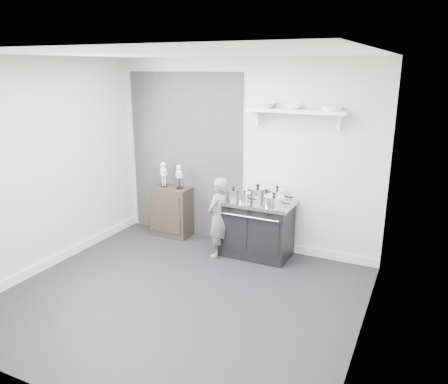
{
  "coord_description": "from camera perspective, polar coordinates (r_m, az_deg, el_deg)",
  "views": [
    {
      "loc": [
        2.43,
        -3.87,
        2.58
      ],
      "look_at": [
        0.11,
        0.95,
        1.03
      ],
      "focal_mm": 35.0,
      "sensor_mm": 36.0,
      "label": 1
    }
  ],
  "objects": [
    {
      "name": "ground",
      "position": [
        5.25,
        -5.73,
        -13.4
      ],
      "size": [
        4.0,
        4.0,
        0.0
      ],
      "primitive_type": "plane",
      "color": "black",
      "rests_on": "ground"
    },
    {
      "name": "room_shell",
      "position": [
        4.84,
        -6.26,
        4.81
      ],
      "size": [
        4.02,
        3.62,
        2.71
      ],
      "color": "#B5B5B3",
      "rests_on": "ground"
    },
    {
      "name": "wall_shelf",
      "position": [
        5.81,
        9.44,
        10.28
      ],
      "size": [
        1.3,
        0.26,
        0.24
      ],
      "color": "silver",
      "rests_on": "room_shell"
    },
    {
      "name": "stove",
      "position": [
        6.13,
        4.25,
        -4.69
      ],
      "size": [
        1.0,
        0.63,
        0.8
      ],
      "color": "black",
      "rests_on": "ground"
    },
    {
      "name": "side_cabinet",
      "position": [
        6.88,
        -6.81,
        -2.53
      ],
      "size": [
        0.6,
        0.35,
        0.78
      ],
      "primitive_type": "cube",
      "color": "black",
      "rests_on": "ground"
    },
    {
      "name": "child",
      "position": [
        6.03,
        -0.7,
        -3.35
      ],
      "size": [
        0.34,
        0.45,
        1.13
      ],
      "primitive_type": "imported",
      "rotation": [
        0.0,
        0.0,
        -1.74
      ],
      "color": "slate",
      "rests_on": "ground"
    },
    {
      "name": "pot_front_left",
      "position": [
        6.04,
        1.24,
        -0.26
      ],
      "size": [
        0.28,
        0.2,
        0.18
      ],
      "color": "silver",
      "rests_on": "stove"
    },
    {
      "name": "pot_back_left",
      "position": [
        6.08,
        4.42,
        -0.11
      ],
      "size": [
        0.38,
        0.29,
        0.21
      ],
      "color": "silver",
      "rests_on": "stove"
    },
    {
      "name": "pot_back_right",
      "position": [
        6.0,
        6.94,
        -0.38
      ],
      "size": [
        0.36,
        0.27,
        0.21
      ],
      "color": "silver",
      "rests_on": "stove"
    },
    {
      "name": "pot_front_right",
      "position": [
        5.75,
        6.53,
        -1.2
      ],
      "size": [
        0.36,
        0.27,
        0.2
      ],
      "color": "silver",
      "rests_on": "stove"
    },
    {
      "name": "pot_front_center",
      "position": [
        5.91,
        2.68,
        -0.7
      ],
      "size": [
        0.27,
        0.18,
        0.17
      ],
      "color": "silver",
      "rests_on": "stove"
    },
    {
      "name": "skeleton_full",
      "position": [
        6.78,
        -7.91,
        2.55
      ],
      "size": [
        0.12,
        0.08,
        0.44
      ],
      "primitive_type": null,
      "color": "beige",
      "rests_on": "side_cabinet"
    },
    {
      "name": "skeleton_torso",
      "position": [
        6.64,
        -5.88,
        2.23
      ],
      "size": [
        0.12,
        0.08,
        0.43
      ],
      "primitive_type": null,
      "color": "beige",
      "rests_on": "side_cabinet"
    },
    {
      "name": "bowl_large",
      "position": [
        5.94,
        5.22,
        11.25
      ],
      "size": [
        0.33,
        0.33,
        0.08
      ],
      "primitive_type": "imported",
      "color": "white",
      "rests_on": "wall_shelf"
    },
    {
      "name": "bowl_small",
      "position": [
        5.81,
        8.96,
        10.98
      ],
      "size": [
        0.24,
        0.24,
        0.07
      ],
      "primitive_type": "imported",
      "color": "white",
      "rests_on": "wall_shelf"
    },
    {
      "name": "plate_stack",
      "position": [
        5.69,
        13.87,
        10.53
      ],
      "size": [
        0.25,
        0.25,
        0.06
      ],
      "primitive_type": "cylinder",
      "color": "white",
      "rests_on": "wall_shelf"
    }
  ]
}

